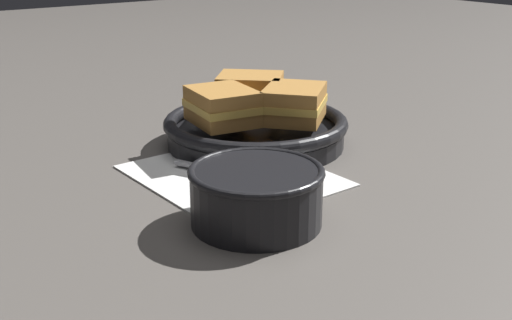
# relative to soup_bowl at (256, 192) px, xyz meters

# --- Properties ---
(ground_plane) EXTENTS (4.00, 4.00, 0.00)m
(ground_plane) POSITION_rel_soup_bowl_xyz_m (-0.07, 0.06, -0.03)
(ground_plane) COLOR #56514C
(napkin) EXTENTS (0.24, 0.21, 0.00)m
(napkin) POSITION_rel_soup_bowl_xyz_m (-0.12, 0.05, -0.03)
(napkin) COLOR white
(napkin) RESTS_ON ground_plane
(soup_bowl) EXTENTS (0.14, 0.14, 0.06)m
(soup_bowl) POSITION_rel_soup_bowl_xyz_m (0.00, 0.00, 0.00)
(soup_bowl) COLOR black
(soup_bowl) RESTS_ON ground_plane
(spoon) EXTENTS (0.17, 0.09, 0.01)m
(spoon) POSITION_rel_soup_bowl_xyz_m (-0.08, 0.06, -0.03)
(spoon) COLOR #B7B7BC
(spoon) RESTS_ON napkin
(skillet) EXTENTS (0.34, 0.25, 0.04)m
(skillet) POSITION_rel_soup_bowl_xyz_m (-0.21, 0.15, -0.01)
(skillet) COLOR black
(skillet) RESTS_ON ground_plane
(sandwich_near_left) EXTENTS (0.12, 0.12, 0.05)m
(sandwich_near_left) POSITION_rel_soup_bowl_xyz_m (-0.16, 0.18, 0.03)
(sandwich_near_left) COLOR #B27A38
(sandwich_near_left) RESTS_ON skillet
(sandwich_near_right) EXTENTS (0.12, 0.12, 0.05)m
(sandwich_near_right) POSITION_rel_soup_bowl_xyz_m (-0.25, 0.18, 0.03)
(sandwich_near_right) COLOR #B27A38
(sandwich_near_right) RESTS_ON skillet
(sandwich_far_left) EXTENTS (0.10, 0.09, 0.05)m
(sandwich_far_left) POSITION_rel_soup_bowl_xyz_m (-0.20, 0.10, 0.03)
(sandwich_far_left) COLOR #B27A38
(sandwich_far_left) RESTS_ON skillet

